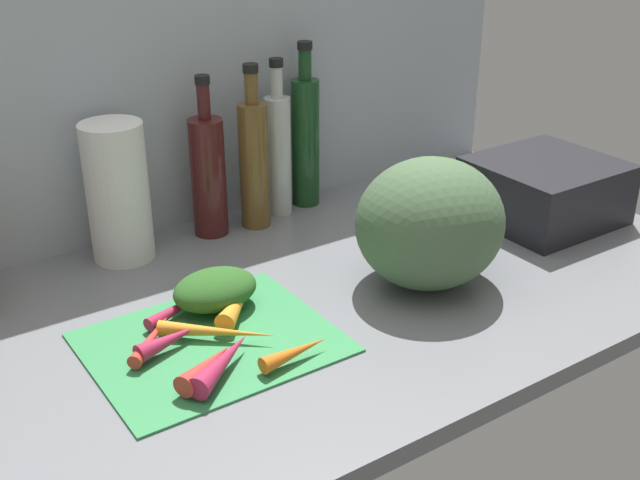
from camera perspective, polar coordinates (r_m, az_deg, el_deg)
The scene contains 19 objects.
ground_plane at distance 129.57cm, azimuth -4.98°, elevation -5.51°, with size 170.00×80.00×3.00cm, color slate.
wall_back at distance 150.47cm, azimuth -12.86°, elevation 11.36°, with size 170.00×3.00×60.00cm, color #ADB7C1.
cutting_board at distance 120.28cm, azimuth -7.85°, elevation -7.26°, with size 35.72×29.49×0.80cm, color #338C4C.
carrot_0 at distance 125.54cm, azimuth -5.94°, elevation -4.57°, with size 3.27×3.27×12.76cm, color orange.
carrot_1 at distance 118.27cm, azimuth -10.77°, elevation -7.07°, with size 2.84×2.84×11.04cm, color #B2264C.
carrot_2 at distance 120.16cm, azimuth -11.95°, elevation -6.81°, with size 2.18×2.18×14.24cm, color red.
carrot_3 at distance 111.84cm, azimuth -7.01°, elevation -8.66°, with size 3.47×3.47×14.40cm, color #B2264C.
carrot_4 at distance 113.82cm, azimuth -1.81°, elevation -8.09°, with size 2.50×2.50×11.33cm, color orange.
carrot_5 at distance 111.23cm, azimuth -8.17°, elevation -9.00°, with size 3.29×3.29×11.12cm, color red.
carrot_6 at distance 127.20cm, azimuth -9.94°, elevation -4.69°, with size 2.18×2.18×14.47cm, color #B2264C.
carrot_7 at distance 119.44cm, azimuth -7.45°, elevation -6.58°, with size 2.39×2.39×17.93cm, color orange.
carrot_greens_pile at distance 127.22cm, azimuth -7.58°, elevation -3.56°, with size 13.87×10.67×5.87cm, color #2D6023.
winter_squash at distance 132.65cm, azimuth 7.93°, elevation 1.20°, with size 25.59×23.97×22.09cm, color #4C6B47.
paper_towel_roll at distance 144.32cm, azimuth -14.40°, elevation 3.35°, with size 11.08×11.08×25.31cm, color white.
bottle_0 at distance 151.32cm, azimuth -8.08°, elevation 4.73°, with size 6.68×6.68×31.02cm.
bottle_1 at distance 153.46cm, azimuth -4.79°, elevation 5.66°, with size 5.75×5.75×32.23cm.
bottle_2 at distance 159.41cm, azimuth -3.04°, elevation 6.39°, with size 5.28×5.28×31.80cm.
bottle_3 at distance 163.46cm, azimuth -1.05°, elevation 7.33°, with size 5.74×5.74×34.04cm.
dish_rack at distance 164.65cm, azimuth 15.91°, elevation 3.47°, with size 26.27×24.65×12.28cm, color black.
Camera 1 is at (-53.07, -97.98, 64.61)cm, focal length 44.32 mm.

